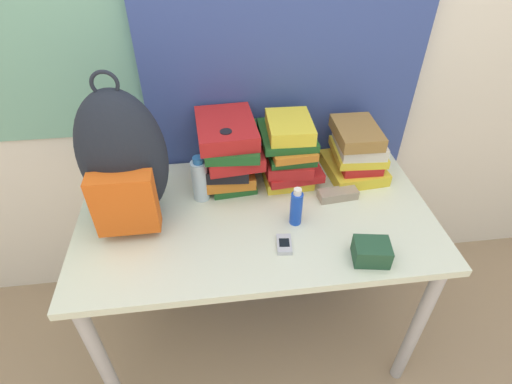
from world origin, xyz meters
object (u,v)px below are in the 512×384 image
at_px(water_bottle, 200,180).
at_px(sports_bottle, 228,165).
at_px(book_stack_right, 356,152).
at_px(sunscreen_bottle, 296,207).
at_px(camera_pouch, 371,252).
at_px(book_stack_center, 288,150).
at_px(book_stack_left, 229,150).
at_px(sunglasses_case, 338,194).
at_px(cell_phone, 284,244).
at_px(backpack, 123,162).

relative_size(water_bottle, sports_bottle, 0.68).
bearing_deg(book_stack_right, sunscreen_bottle, -138.20).
height_order(sunscreen_bottle, camera_pouch, sunscreen_bottle).
bearing_deg(sports_bottle, water_bottle, -169.06).
xyz_separation_m(book_stack_center, water_bottle, (-0.35, -0.09, -0.04)).
height_order(book_stack_left, sports_bottle, sports_bottle).
relative_size(sports_bottle, sunscreen_bottle, 1.81).
bearing_deg(sunglasses_case, book_stack_right, 54.67).
bearing_deg(book_stack_right, cell_phone, -133.59).
relative_size(sports_bottle, sunglasses_case, 1.78).
bearing_deg(sports_bottle, cell_phone, -62.45).
distance_m(book_stack_right, sunscreen_bottle, 0.40).
height_order(backpack, book_stack_center, backpack).
distance_m(backpack, book_stack_center, 0.62).
xyz_separation_m(backpack, water_bottle, (0.24, 0.07, -0.15)).
distance_m(backpack, book_stack_right, 0.89).
relative_size(backpack, sunglasses_case, 3.53).
height_order(book_stack_center, water_bottle, book_stack_center).
bearing_deg(sunglasses_case, sunscreen_bottle, -149.34).
distance_m(book_stack_right, cell_phone, 0.53).
bearing_deg(book_stack_right, backpack, -170.00).
xyz_separation_m(sunscreen_bottle, camera_pouch, (0.21, -0.20, -0.04)).
bearing_deg(book_stack_center, backpack, -165.12).
xyz_separation_m(book_stack_right, sunscreen_bottle, (-0.30, -0.27, -0.03)).
height_order(backpack, sunglasses_case, backpack).
bearing_deg(cell_phone, water_bottle, 132.76).
relative_size(book_stack_center, sunglasses_case, 1.84).
xyz_separation_m(book_stack_right, cell_phone, (-0.36, -0.38, -0.09)).
xyz_separation_m(backpack, sports_bottle, (0.35, 0.09, -0.10)).
height_order(book_stack_right, sunscreen_bottle, book_stack_right).
distance_m(cell_phone, camera_pouch, 0.28).
distance_m(sports_bottle, sunglasses_case, 0.44).
relative_size(book_stack_right, sunscreen_bottle, 1.74).
xyz_separation_m(water_bottle, sports_bottle, (0.11, 0.02, 0.04)).
bearing_deg(water_bottle, backpack, -164.71).
relative_size(book_stack_right, water_bottle, 1.42).
distance_m(sunscreen_bottle, sunglasses_case, 0.23).
bearing_deg(sports_bottle, sunglasses_case, -12.17).
distance_m(book_stack_left, camera_pouch, 0.64).
distance_m(book_stack_center, cell_phone, 0.41).
distance_m(sunglasses_case, camera_pouch, 0.32).
xyz_separation_m(backpack, book_stack_left, (0.36, 0.16, -0.09)).
relative_size(book_stack_center, camera_pouch, 2.23).
bearing_deg(backpack, sunglasses_case, -0.18).
relative_size(sunscreen_bottle, sunglasses_case, 0.98).
height_order(book_stack_right, sunglasses_case, book_stack_right).
distance_m(backpack, book_stack_left, 0.40).
bearing_deg(book_stack_left, water_bottle, -141.59).
bearing_deg(water_bottle, camera_pouch, -35.50).
relative_size(water_bottle, sunscreen_bottle, 1.23).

